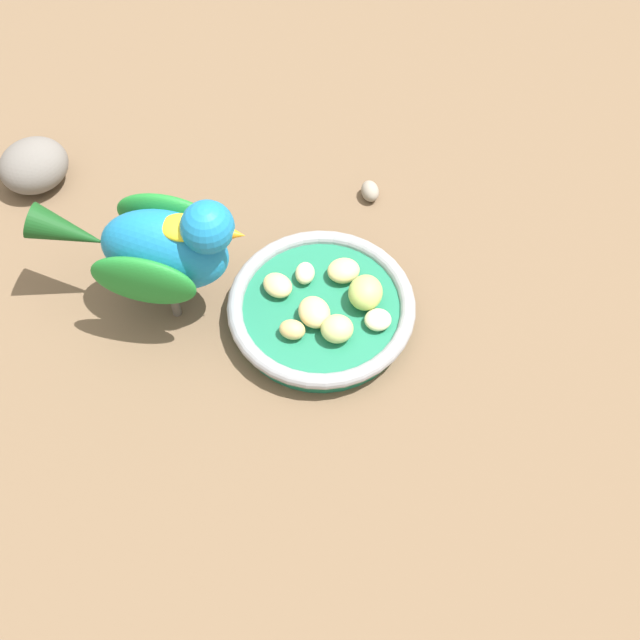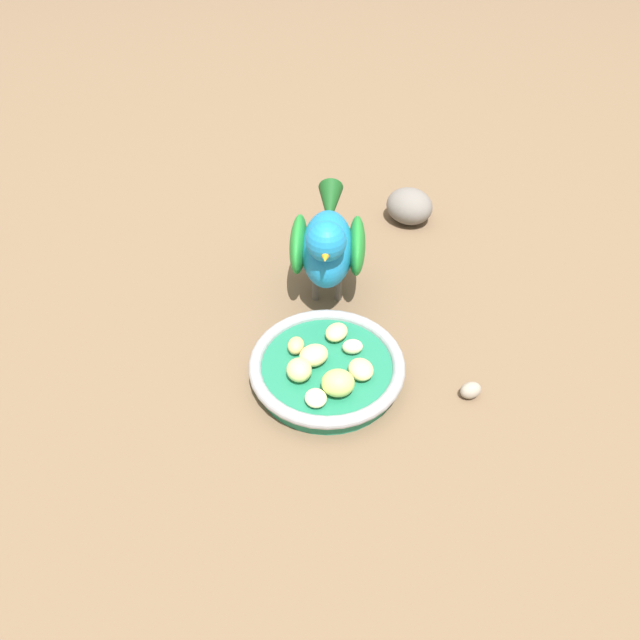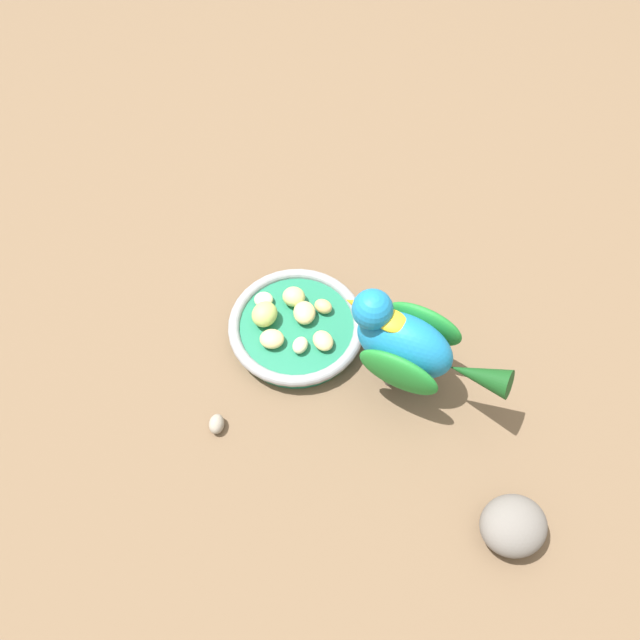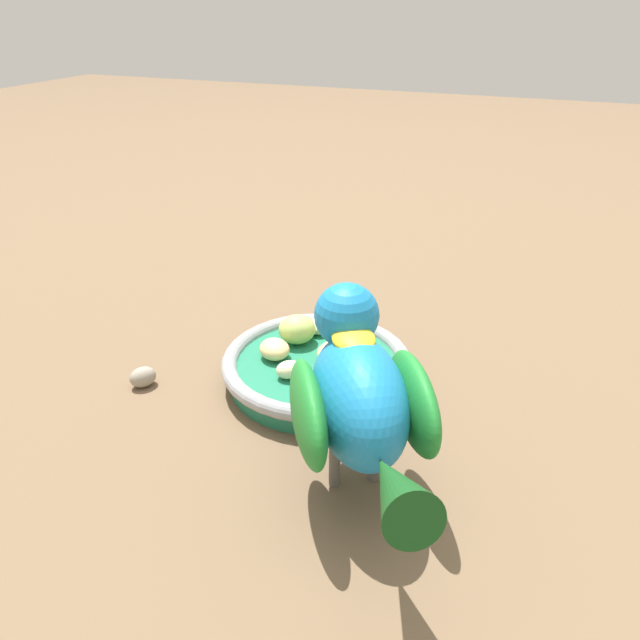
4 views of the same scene
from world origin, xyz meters
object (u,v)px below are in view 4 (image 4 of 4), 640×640
(feeding_bowl, at_px, (317,367))
(apple_piece_5, at_px, (360,362))
(apple_piece_4, at_px, (343,337))
(pebble_0, at_px, (143,377))
(apple_piece_0, at_px, (335,353))
(apple_piece_1, at_px, (289,370))
(apple_piece_2, at_px, (297,329))
(apple_piece_6, at_px, (318,326))
(apple_piece_7, at_px, (313,381))
(parrot, at_px, (360,397))
(apple_piece_3, at_px, (275,349))

(feeding_bowl, relative_size, apple_piece_5, 7.32)
(apple_piece_4, distance_m, pebble_0, 0.20)
(apple_piece_0, distance_m, pebble_0, 0.19)
(apple_piece_1, xyz_separation_m, apple_piece_4, (0.07, -0.03, 0.00))
(apple_piece_4, bearing_deg, feeding_bowl, 157.12)
(apple_piece_1, xyz_separation_m, apple_piece_5, (0.04, -0.06, 0.00))
(feeding_bowl, distance_m, apple_piece_5, 0.05)
(apple_piece_2, bearing_deg, apple_piece_6, -24.06)
(apple_piece_2, relative_size, apple_piece_4, 1.20)
(apple_piece_5, bearing_deg, apple_piece_1, 122.88)
(apple_piece_2, relative_size, apple_piece_7, 1.20)
(apple_piece_1, height_order, apple_piece_7, same)
(feeding_bowl, height_order, apple_piece_6, apple_piece_6)
(apple_piece_5, xyz_separation_m, pebble_0, (-0.07, 0.20, -0.02))
(apple_piece_1, distance_m, apple_piece_4, 0.08)
(apple_piece_0, bearing_deg, apple_piece_4, 4.07)
(apple_piece_2, bearing_deg, feeding_bowl, -130.04)
(apple_piece_0, bearing_deg, apple_piece_7, 176.77)
(parrot, bearing_deg, apple_piece_2, 5.75)
(apple_piece_2, height_order, apple_piece_5, apple_piece_2)
(apple_piece_5, bearing_deg, apple_piece_0, 83.93)
(feeding_bowl, xyz_separation_m, apple_piece_2, (0.03, 0.03, 0.02))
(feeding_bowl, bearing_deg, apple_piece_1, 158.50)
(apple_piece_4, bearing_deg, apple_piece_5, -138.20)
(apple_piece_3, relative_size, apple_piece_6, 1.23)
(apple_piece_3, distance_m, apple_piece_4, 0.07)
(apple_piece_0, relative_size, parrot, 0.18)
(apple_piece_3, relative_size, apple_piece_7, 1.03)
(apple_piece_1, distance_m, apple_piece_6, 0.09)
(pebble_0, bearing_deg, apple_piece_1, -76.10)
(apple_piece_2, distance_m, apple_piece_3, 0.04)
(apple_piece_3, bearing_deg, apple_piece_5, -83.09)
(apple_piece_1, relative_size, apple_piece_6, 0.95)
(apple_piece_4, bearing_deg, apple_piece_0, -175.93)
(apple_piece_2, xyz_separation_m, apple_piece_6, (0.03, -0.01, -0.01))
(apple_piece_0, distance_m, apple_piece_5, 0.03)
(apple_piece_2, bearing_deg, apple_piece_1, -162.83)
(apple_piece_0, distance_m, apple_piece_6, 0.06)
(apple_piece_3, distance_m, apple_piece_7, 0.07)
(apple_piece_6, distance_m, parrot, 0.22)
(feeding_bowl, xyz_separation_m, apple_piece_3, (-0.01, 0.04, 0.02))
(apple_piece_0, height_order, parrot, parrot)
(apple_piece_1, relative_size, pebble_0, 0.96)
(apple_piece_3, bearing_deg, apple_piece_6, -17.96)
(parrot, bearing_deg, apple_piece_5, -13.73)
(apple_piece_6, relative_size, pebble_0, 1.02)
(apple_piece_5, height_order, apple_piece_6, apple_piece_5)
(apple_piece_3, xyz_separation_m, apple_piece_6, (0.06, -0.02, -0.00))
(apple_piece_2, height_order, apple_piece_6, apple_piece_2)
(apple_piece_7, height_order, pebble_0, apple_piece_7)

